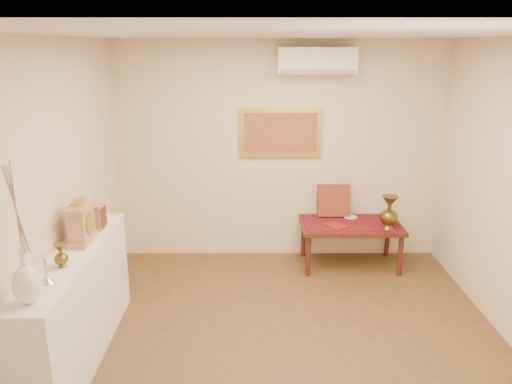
{
  "coord_description": "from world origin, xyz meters",
  "views": [
    {
      "loc": [
        -0.33,
        -3.79,
        2.62
      ],
      "look_at": [
        -0.3,
        1.15,
        1.16
      ],
      "focal_mm": 35.0,
      "sensor_mm": 36.0,
      "label": 1
    }
  ],
  "objects_px": {
    "low_table": "(351,228)",
    "white_vase": "(20,233)",
    "wooden_chest": "(95,216)",
    "brass_urn_tall": "(389,209)",
    "display_ledge": "(78,307)",
    "mantel_clock": "(82,223)"
  },
  "relations": [
    {
      "from": "wooden_chest",
      "to": "low_table",
      "type": "height_order",
      "value": "wooden_chest"
    },
    {
      "from": "white_vase",
      "to": "mantel_clock",
      "type": "xyz_separation_m",
      "value": [
        0.01,
        1.06,
        -0.32
      ]
    },
    {
      "from": "mantel_clock",
      "to": "white_vase",
      "type": "bearing_deg",
      "value": -90.62
    },
    {
      "from": "white_vase",
      "to": "brass_urn_tall",
      "type": "distance_m",
      "value": 4.02
    },
    {
      "from": "brass_urn_tall",
      "to": "mantel_clock",
      "type": "relative_size",
      "value": 1.16
    },
    {
      "from": "display_ledge",
      "to": "brass_urn_tall",
      "type": "bearing_deg",
      "value": 28.86
    },
    {
      "from": "white_vase",
      "to": "brass_urn_tall",
      "type": "relative_size",
      "value": 2.08
    },
    {
      "from": "low_table",
      "to": "white_vase",
      "type": "bearing_deg",
      "value": -134.72
    },
    {
      "from": "white_vase",
      "to": "low_table",
      "type": "distance_m",
      "value": 3.92
    },
    {
      "from": "mantel_clock",
      "to": "low_table",
      "type": "relative_size",
      "value": 0.34
    },
    {
      "from": "brass_urn_tall",
      "to": "wooden_chest",
      "type": "relative_size",
      "value": 1.95
    },
    {
      "from": "mantel_clock",
      "to": "wooden_chest",
      "type": "bearing_deg",
      "value": 87.85
    },
    {
      "from": "white_vase",
      "to": "display_ledge",
      "type": "height_order",
      "value": "white_vase"
    },
    {
      "from": "low_table",
      "to": "display_ledge",
      "type": "bearing_deg",
      "value": -144.9
    },
    {
      "from": "display_ledge",
      "to": "white_vase",
      "type": "bearing_deg",
      "value": -89.58
    },
    {
      "from": "white_vase",
      "to": "wooden_chest",
      "type": "distance_m",
      "value": 1.45
    },
    {
      "from": "brass_urn_tall",
      "to": "wooden_chest",
      "type": "xyz_separation_m",
      "value": [
        -3.04,
        -1.11,
        0.31
      ]
    },
    {
      "from": "white_vase",
      "to": "display_ledge",
      "type": "relative_size",
      "value": 0.49
    },
    {
      "from": "wooden_chest",
      "to": "low_table",
      "type": "xyz_separation_m",
      "value": [
        2.64,
        1.3,
        -0.62
      ]
    },
    {
      "from": "brass_urn_tall",
      "to": "display_ledge",
      "type": "distance_m",
      "value": 3.52
    },
    {
      "from": "brass_urn_tall",
      "to": "mantel_clock",
      "type": "xyz_separation_m",
      "value": [
        -3.06,
        -1.45,
        0.36
      ]
    },
    {
      "from": "white_vase",
      "to": "low_table",
      "type": "relative_size",
      "value": 0.82
    }
  ]
}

